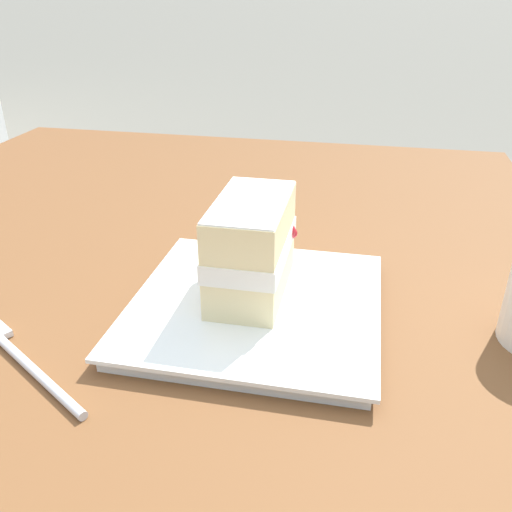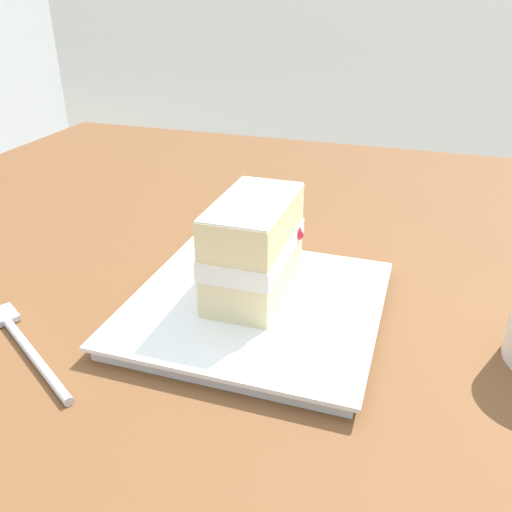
# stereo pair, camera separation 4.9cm
# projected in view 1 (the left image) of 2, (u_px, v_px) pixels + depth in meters

# --- Properties ---
(patio_table) EXTENTS (1.63, 0.98, 0.75)m
(patio_table) POSITION_uv_depth(u_px,v_px,m) (44.00, 504.00, 0.43)
(patio_table) COLOR brown
(patio_table) RESTS_ON ground
(dessert_plate) EXTENTS (0.23, 0.23, 0.02)m
(dessert_plate) POSITION_uv_depth(u_px,v_px,m) (256.00, 307.00, 0.52)
(dessert_plate) COLOR white
(dessert_plate) RESTS_ON patio_table
(cake_slice) EXTENTS (0.13, 0.07, 0.10)m
(cake_slice) POSITION_uv_depth(u_px,v_px,m) (252.00, 247.00, 0.51)
(cake_slice) COLOR beige
(cake_slice) RESTS_ON dessert_plate
(dessert_fork) EXTENTS (0.10, 0.15, 0.01)m
(dessert_fork) POSITION_uv_depth(u_px,v_px,m) (22.00, 359.00, 0.45)
(dessert_fork) COLOR silver
(dessert_fork) RESTS_ON patio_table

